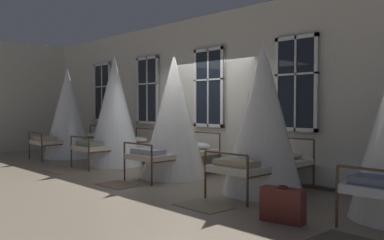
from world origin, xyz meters
name	(u,v)px	position (x,y,z in m)	size (l,w,h in m)	color
ground	(175,176)	(0.00, 0.00, 0.00)	(27.04, 27.04, 0.00)	gray
back_wall_with_windows	(212,93)	(0.00, 1.11, 1.78)	(14.52, 0.10, 3.56)	beige
window_bank	(208,128)	(0.00, 0.99, 0.98)	(10.05, 0.10, 2.73)	black
cot_first	(68,114)	(-4.59, -0.13, 1.26)	(1.38, 1.96, 2.59)	#4C3323
cot_second	(115,112)	(-2.26, -0.04, 1.33)	(1.38, 1.96, 2.75)	#4C3323
cot_third	(174,118)	(0.05, -0.07, 1.25)	(1.38, 1.98, 2.57)	#4C3323
cot_fourth	(263,119)	(2.31, -0.04, 1.27)	(1.38, 1.97, 2.62)	#4C3323
rug_second	(62,171)	(-2.28, -1.43, 0.01)	(0.80, 0.56, 0.01)	#8E7A5B
rug_third	(118,185)	(0.00, -1.43, 0.01)	(0.80, 0.56, 0.01)	brown
rug_fourth	(203,206)	(2.28, -1.43, 0.01)	(0.80, 0.56, 0.01)	#8E7A5B
suitcase_dark	(283,205)	(3.57, -1.28, 0.22)	(0.59, 0.30, 0.47)	#5B231E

